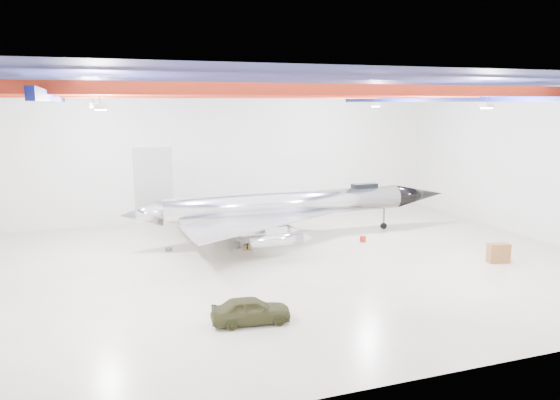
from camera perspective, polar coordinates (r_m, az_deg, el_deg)
name	(u,v)px	position (r m, az deg, el deg)	size (l,w,h in m)	color
floor	(277,265)	(33.78, -0.34, -6.81)	(40.00, 40.00, 0.00)	#B7AF91
wall_back	(218,154)	(46.92, -6.50, 4.77)	(40.00, 40.00, 0.00)	silver
wall_right	(538,164)	(43.52, 25.36, 3.44)	(30.00, 30.00, 0.00)	silver
ceiling	(277,82)	(32.33, -0.37, 12.18)	(40.00, 40.00, 0.00)	#0A0F38
ceiling_structure	(277,94)	(32.31, -0.36, 10.99)	(39.50, 29.50, 1.08)	#9B2311
jet_aircraft	(287,208)	(39.80, 0.71, -0.81)	(25.49, 14.80, 6.96)	silver
jeep	(251,310)	(25.17, -3.07, -11.40)	(1.45, 3.61, 1.23)	#34351A
desk	(498,253)	(36.75, 21.86, -5.17)	(1.32, 0.66, 1.21)	brown
engine_drum	(237,245)	(37.70, -4.50, -4.71)	(0.46, 0.46, 0.41)	#59595B
parts_bin	(300,236)	(39.97, 2.06, -3.82)	(0.58, 0.47, 0.41)	olive
crate_small	(169,249)	(37.55, -11.55, -5.07)	(0.36, 0.29, 0.25)	#59595B
tool_chest	(363,239)	(39.67, 8.66, -4.05)	(0.45, 0.45, 0.40)	maroon
oil_barrel	(248,247)	(37.10, -3.33, -4.94)	(0.58, 0.46, 0.40)	olive
spares_box	(243,225)	(44.00, -3.93, -2.58)	(0.39, 0.39, 0.35)	#59595B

